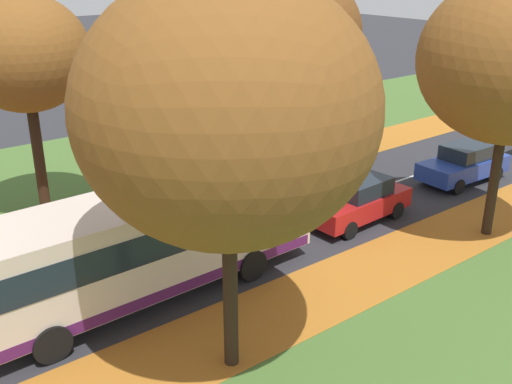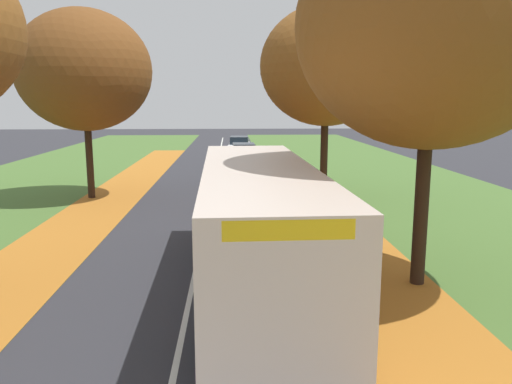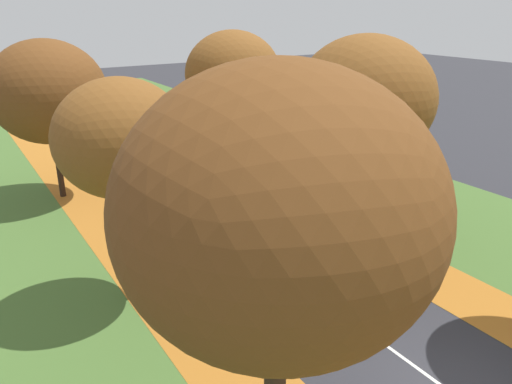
{
  "view_description": "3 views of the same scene",
  "coord_description": "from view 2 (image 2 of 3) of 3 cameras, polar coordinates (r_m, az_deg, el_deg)",
  "views": [
    {
      "loc": [
        15.15,
        2.97,
        9.02
      ],
      "look_at": [
        -0.11,
        14.92,
        1.33
      ],
      "focal_mm": 42.0,
      "sensor_mm": 36.0,
      "label": 1
    },
    {
      "loc": [
        0.97,
        -1.79,
        4.45
      ],
      "look_at": [
        1.81,
        14.71,
        1.43
      ],
      "focal_mm": 35.0,
      "sensor_mm": 36.0,
      "label": 2
    },
    {
      "loc": [
        -10.44,
        -6.32,
        10.06
      ],
      "look_at": [
        1.35,
        12.14,
        1.8
      ],
      "focal_mm": 35.0,
      "sensor_mm": 36.0,
      "label": 3
    }
  ],
  "objects": [
    {
      "name": "car_blue_following",
      "position": [
        26.72,
        -1.28,
        2.53
      ],
      "size": [
        1.93,
        4.27,
        1.62
      ],
      "color": "#233D9E",
      "rests_on": "ground"
    },
    {
      "name": "leaf_litter_left",
      "position": [
        17.32,
        -21.65,
        -5.24
      ],
      "size": [
        2.8,
        60.0,
        0.0
      ],
      "primitive_type": "cube",
      "color": "#B26B23",
      "rests_on": "grass_verge_left"
    },
    {
      "name": "leaf_litter_right",
      "position": [
        16.8,
        9.72,
        -5.12
      ],
      "size": [
        2.8,
        60.0,
        0.0
      ],
      "primitive_type": "cube",
      "color": "#B26B23",
      "rests_on": "grass_verge_right"
    },
    {
      "name": "car_white_fourth_in_line",
      "position": [
        40.76,
        -1.93,
        5.23
      ],
      "size": [
        1.94,
        4.28,
        1.62
      ],
      "color": "silver",
      "rests_on": "ground"
    },
    {
      "name": "car_red_lead",
      "position": [
        20.26,
        -0.63,
        0.01
      ],
      "size": [
        1.93,
        4.28,
        1.62
      ],
      "color": "#B21919",
      "rests_on": "ground"
    },
    {
      "name": "bus",
      "position": [
        11.75,
        0.25,
        -3.16
      ],
      "size": [
        2.84,
        10.45,
        2.98
      ],
      "color": "beige",
      "rests_on": "ground"
    },
    {
      "name": "grass_verge_right",
      "position": [
        23.71,
        17.47,
        -0.93
      ],
      "size": [
        12.0,
        90.0,
        0.01
      ],
      "primitive_type": "cube",
      "color": "#476B2D",
      "rests_on": "ground"
    },
    {
      "name": "tree_right_mid",
      "position": [
        23.14,
        8.02,
        14.05
      ],
      "size": [
        5.92,
        5.92,
        8.66
      ],
      "color": "black",
      "rests_on": "ground"
    },
    {
      "name": "road_centre_line",
      "position": [
        22.26,
        -5.35,
        -1.21
      ],
      "size": [
        0.12,
        80.0,
        0.01
      ],
      "primitive_type": "cube",
      "color": "silver",
      "rests_on": "ground"
    },
    {
      "name": "car_grey_third_in_line",
      "position": [
        33.87,
        -1.4,
        4.19
      ],
      "size": [
        1.87,
        4.25,
        1.62
      ],
      "color": "slate",
      "rests_on": "ground"
    },
    {
      "name": "tree_left_mid",
      "position": [
        24.14,
        -19.04,
        12.98
      ],
      "size": [
        5.97,
        5.97,
        8.48
      ],
      "color": "black",
      "rests_on": "ground"
    },
    {
      "name": "tree_right_near",
      "position": [
        12.52,
        19.51,
        17.45
      ],
      "size": [
        6.23,
        6.23,
        8.93
      ],
      "color": "black",
      "rests_on": "ground"
    }
  ]
}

